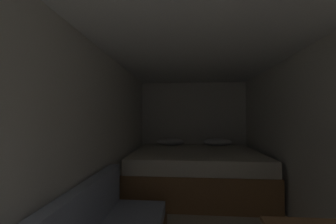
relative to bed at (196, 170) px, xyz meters
name	(u,v)px	position (x,y,z in m)	size (l,w,h in m)	color
wall_back	(193,129)	(0.00, 0.94, 0.69)	(2.42, 0.05, 2.10)	silver
wall_left	(97,141)	(-1.19, -1.43, 0.69)	(0.05, 4.69, 2.10)	silver
wall_right	(318,143)	(1.19, -1.43, 0.69)	(0.05, 4.69, 2.10)	silver
ceiling_slab	(203,43)	(0.00, -1.43, 1.76)	(2.42, 4.69, 0.05)	white
bed	(196,170)	(0.00, 0.00, 0.00)	(2.20, 1.75, 0.87)	olive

